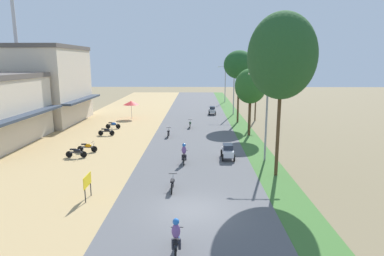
# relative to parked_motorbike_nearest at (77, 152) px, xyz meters

# --- Properties ---
(ground_plane) EXTENTS (180.00, 180.00, 0.00)m
(ground_plane) POSITION_rel_parked_motorbike_nearest_xyz_m (9.95, -9.92, -0.55)
(ground_plane) COLOR #7A6B4C
(road_strip) EXTENTS (9.00, 140.00, 0.08)m
(road_strip) POSITION_rel_parked_motorbike_nearest_xyz_m (9.95, -9.92, -0.51)
(road_strip) COLOR #565659
(road_strip) RESTS_ON ground
(dirt_shoulder) EXTENTS (12.00, 140.00, 0.06)m
(dirt_shoulder) POSITION_rel_parked_motorbike_nearest_xyz_m (-0.55, -9.92, -0.52)
(dirt_shoulder) COLOR tan
(dirt_shoulder) RESTS_ON ground
(median_strip) EXTENTS (2.40, 140.00, 0.06)m
(median_strip) POSITION_rel_parked_motorbike_nearest_xyz_m (15.65, -9.92, -0.52)
(median_strip) COLOR #3D6B2D
(median_strip) RESTS_ON ground
(shophouse_mid) EXTENTS (10.03, 11.86, 10.10)m
(shophouse_mid) POSITION_rel_parked_motorbike_nearest_xyz_m (-10.03, 16.84, 4.50)
(shophouse_mid) COLOR beige
(shophouse_mid) RESTS_ON ground
(parked_motorbike_nearest) EXTENTS (1.80, 0.54, 0.94)m
(parked_motorbike_nearest) POSITION_rel_parked_motorbike_nearest_xyz_m (0.00, 0.00, 0.00)
(parked_motorbike_nearest) COLOR black
(parked_motorbike_nearest) RESTS_ON dirt_shoulder
(parked_motorbike_second) EXTENTS (1.80, 0.54, 0.94)m
(parked_motorbike_second) POSITION_rel_parked_motorbike_nearest_xyz_m (0.36, 1.74, 0.00)
(parked_motorbike_second) COLOR black
(parked_motorbike_second) RESTS_ON dirt_shoulder
(parked_motorbike_third) EXTENTS (1.80, 0.54, 0.94)m
(parked_motorbike_third) POSITION_rel_parked_motorbike_nearest_xyz_m (0.22, 8.53, 0.00)
(parked_motorbike_third) COLOR black
(parked_motorbike_third) RESTS_ON dirt_shoulder
(parked_motorbike_fourth) EXTENTS (1.80, 0.54, 0.94)m
(parked_motorbike_fourth) POSITION_rel_parked_motorbike_nearest_xyz_m (0.01, 12.30, 0.00)
(parked_motorbike_fourth) COLOR black
(parked_motorbike_fourth) RESTS_ON dirt_shoulder
(street_signboard) EXTENTS (0.06, 1.30, 1.50)m
(street_signboard) POSITION_rel_parked_motorbike_nearest_xyz_m (3.77, -8.51, 0.55)
(street_signboard) COLOR #262628
(street_signboard) RESTS_ON dirt_shoulder
(vendor_umbrella) EXTENTS (2.20, 2.20, 2.52)m
(vendor_umbrella) POSITION_rel_parked_motorbike_nearest_xyz_m (0.83, 19.52, 1.75)
(vendor_umbrella) COLOR #99999E
(vendor_umbrella) RESTS_ON dirt_shoulder
(median_tree_nearest) EXTENTS (4.60, 4.60, 11.24)m
(median_tree_nearest) POSITION_rel_parked_motorbike_nearest_xyz_m (15.83, -4.13, 7.84)
(median_tree_nearest) COLOR #4C351E
(median_tree_nearest) RESTS_ON median_strip
(median_tree_second) EXTENTS (3.37, 3.37, 7.28)m
(median_tree_second) POSITION_rel_parked_motorbike_nearest_xyz_m (15.91, 8.91, 4.88)
(median_tree_second) COLOR #4C351E
(median_tree_second) RESTS_ON median_strip
(median_tree_third) EXTENTS (3.99, 3.99, 9.42)m
(median_tree_third) POSITION_rel_parked_motorbike_nearest_xyz_m (15.60, 16.84, 7.06)
(median_tree_third) COLOR #4C351E
(median_tree_third) RESTS_ON median_strip
(streetlamp_near) EXTENTS (3.16, 0.20, 7.27)m
(streetlamp_near) POSITION_rel_parked_motorbike_nearest_xyz_m (15.75, -0.54, 3.73)
(streetlamp_near) COLOR gray
(streetlamp_near) RESTS_ON median_strip
(streetlamp_mid) EXTENTS (3.16, 0.20, 8.27)m
(streetlamp_mid) POSITION_rel_parked_motorbike_nearest_xyz_m (15.75, 23.74, 4.25)
(streetlamp_mid) COLOR gray
(streetlamp_mid) RESTS_ON median_strip
(streetlamp_far) EXTENTS (3.16, 0.20, 7.16)m
(streetlamp_far) POSITION_rel_parked_motorbike_nearest_xyz_m (15.75, 39.56, 3.67)
(streetlamp_far) COLOR gray
(streetlamp_far) RESTS_ON median_strip
(utility_pole_near) EXTENTS (1.80, 0.20, 9.31)m
(utility_pole_near) POSITION_rel_parked_motorbike_nearest_xyz_m (18.19, 18.40, 4.29)
(utility_pole_near) COLOR brown
(utility_pole_near) RESTS_ON ground
(car_hatchback_white) EXTENTS (1.04, 2.00, 1.23)m
(car_hatchback_white) POSITION_rel_parked_motorbike_nearest_xyz_m (12.74, -0.20, 0.19)
(car_hatchback_white) COLOR silver
(car_hatchback_white) RESTS_ON road_strip
(car_hatchback_silver) EXTENTS (1.04, 2.00, 1.23)m
(car_hatchback_silver) POSITION_rel_parked_motorbike_nearest_xyz_m (12.48, 23.29, 0.19)
(car_hatchback_silver) COLOR #B7BCC1
(car_hatchback_silver) RESTS_ON road_strip
(motorbike_foreground_rider) EXTENTS (0.54, 1.80, 1.66)m
(motorbike_foreground_rider) POSITION_rel_parked_motorbike_nearest_xyz_m (9.34, -14.12, 0.30)
(motorbike_foreground_rider) COLOR black
(motorbike_foreground_rider) RESTS_ON road_strip
(motorbike_ahead_second) EXTENTS (0.54, 1.80, 0.94)m
(motorbike_ahead_second) POSITION_rel_parked_motorbike_nearest_xyz_m (8.65, -7.09, 0.02)
(motorbike_ahead_second) COLOR black
(motorbike_ahead_second) RESTS_ON road_strip
(motorbike_ahead_third) EXTENTS (0.54, 1.80, 1.66)m
(motorbike_ahead_third) POSITION_rel_parked_motorbike_nearest_xyz_m (9.16, -1.48, 0.30)
(motorbike_ahead_third) COLOR black
(motorbike_ahead_third) RESTS_ON road_strip
(motorbike_ahead_fourth) EXTENTS (0.54, 1.80, 0.94)m
(motorbike_ahead_fourth) POSITION_rel_parked_motorbike_nearest_xyz_m (7.10, 7.85, 0.02)
(motorbike_ahead_fourth) COLOR black
(motorbike_ahead_fourth) RESTS_ON road_strip
(motorbike_ahead_fifth) EXTENTS (0.54, 1.80, 0.94)m
(motorbike_ahead_fifth) POSITION_rel_parked_motorbike_nearest_xyz_m (9.32, 12.87, 0.02)
(motorbike_ahead_fifth) COLOR black
(motorbike_ahead_fifth) RESTS_ON road_strip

